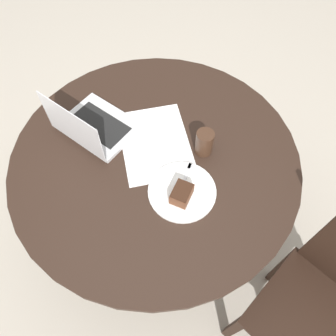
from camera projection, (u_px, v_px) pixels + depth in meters
name	position (u px, v px, depth m)	size (l,w,h in m)	color
ground_plane	(159.00, 221.00, 2.00)	(12.00, 12.00, 0.00)	#B7AD9E
dining_table	(156.00, 172.00, 1.50)	(1.23, 1.23, 0.72)	black
chair	(325.00, 305.00, 1.29)	(0.59, 0.59, 0.95)	black
paper_document	(156.00, 143.00, 1.42)	(0.44, 0.36, 0.00)	white
plate	(182.00, 191.00, 1.29)	(0.27, 0.27, 0.01)	white
cake_slice	(182.00, 194.00, 1.24)	(0.11, 0.10, 0.06)	brown
fork	(186.00, 177.00, 1.31)	(0.17, 0.07, 0.00)	silver
coffee_glass	(204.00, 142.00, 1.35)	(0.07, 0.07, 0.11)	#3D2619
laptop	(93.00, 126.00, 1.42)	(0.40, 0.41, 0.23)	silver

